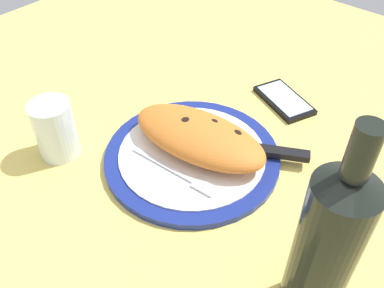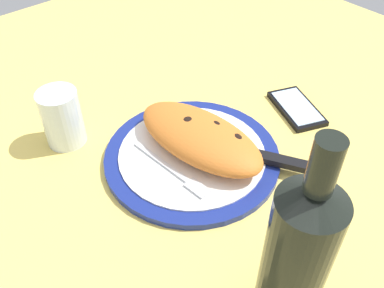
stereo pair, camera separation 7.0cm
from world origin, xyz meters
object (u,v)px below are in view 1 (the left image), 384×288
object	(u,v)px
water_glass	(56,133)
fork	(180,174)
calzone	(199,136)
knife	(265,151)
plate	(192,156)
wine_bottle	(326,247)
smartphone	(284,100)

from	to	relation	value
water_glass	fork	bearing A→B (deg)	22.55
calzone	knife	bearing A→B (deg)	33.54
water_glass	plate	bearing A→B (deg)	36.41
wine_bottle	smartphone	bearing A→B (deg)	125.56
calzone	water_glass	xyz separation A→B (cm)	(-18.59, -15.45, 0.33)
knife	plate	bearing A→B (deg)	-139.73
smartphone	wine_bottle	distance (cm)	44.00
smartphone	water_glass	size ratio (longest dim) A/B	1.36
plate	fork	xyz separation A→B (cm)	(1.97, -5.17, 1.01)
fork	smartphone	xyz separation A→B (cm)	(1.32, 29.58, -1.19)
calzone	smartphone	world-z (taller)	calzone
fork	smartphone	size ratio (longest dim) A/B	1.19
calzone	water_glass	bearing A→B (deg)	-140.27
smartphone	wine_bottle	size ratio (longest dim) A/B	0.48
calzone	smartphone	bearing A→B (deg)	81.76
fork	knife	xyz separation A→B (cm)	(7.49, 13.18, 0.30)
fork	wine_bottle	bearing A→B (deg)	-10.71
calzone	plate	bearing A→B (deg)	-90.37
calzone	smartphone	size ratio (longest dim) A/B	1.83
knife	smartphone	distance (cm)	17.58
plate	wine_bottle	distance (cm)	31.89
smartphone	wine_bottle	xyz separation A→B (cm)	(24.66, -34.49, 11.76)
plate	smartphone	size ratio (longest dim) A/B	2.12
plate	knife	size ratio (longest dim) A/B	1.53
plate	water_glass	world-z (taller)	water_glass
knife	water_glass	xyz separation A→B (cm)	(-28.03, -21.71, 2.41)
water_glass	calzone	bearing A→B (deg)	39.73
smartphone	water_glass	world-z (taller)	water_glass
plate	calzone	bearing A→B (deg)	89.63
water_glass	wine_bottle	size ratio (longest dim) A/B	0.35
wine_bottle	water_glass	bearing A→B (deg)	-175.56
fork	water_glass	distance (cm)	22.41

